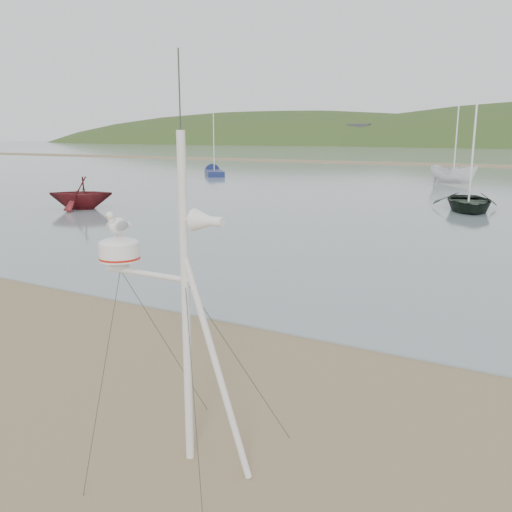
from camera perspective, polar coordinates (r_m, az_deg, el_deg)
The scene contains 7 objects.
ground at distance 8.87m, azimuth -18.73°, elevation -14.02°, with size 560.00×560.00×0.00m, color #796445.
sandbar at distance 75.51m, azimuth 24.99°, elevation 8.57°, with size 560.00×7.00×0.07m, color #796445.
mast_rig at distance 6.61m, azimuth -7.87°, elevation -11.84°, with size 2.12×2.26×4.78m.
boat_dark at distance 30.04m, azimuth 21.76°, elevation 8.83°, with size 3.31×0.96×4.63m, color black.
boat_red at distance 30.10m, azimuth -18.07°, elevation 7.81°, with size 2.83×1.73×3.28m, color #5D1519.
boat_white at distance 45.46m, azimuth 20.19°, elevation 9.70°, with size 1.60×1.64×4.25m, color white.
sailboat_blue_near at distance 54.78m, azimuth -4.56°, elevation 8.83°, with size 5.19×5.95×6.36m.
Camera 1 is at (6.07, -5.17, 3.88)m, focal length 38.00 mm.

